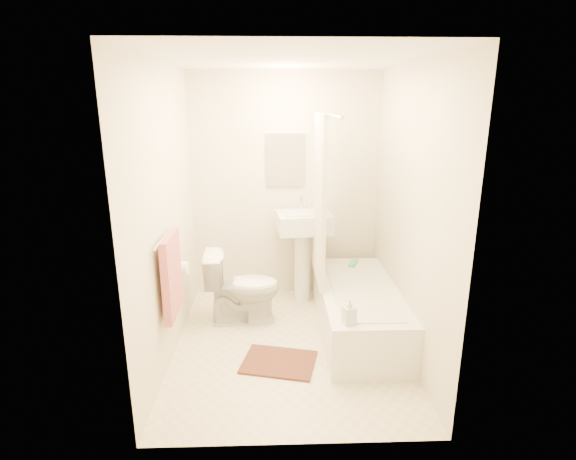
{
  "coord_description": "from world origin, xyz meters",
  "views": [
    {
      "loc": [
        -0.13,
        -3.56,
        2.1
      ],
      "look_at": [
        0.0,
        0.25,
        1.0
      ],
      "focal_mm": 28.0,
      "sensor_mm": 36.0,
      "label": 1
    }
  ],
  "objects_px": {
    "soap_bottle": "(349,311)",
    "toilet": "(243,287)",
    "bathtub": "(358,310)",
    "sink": "(303,254)",
    "bath_mat": "(279,362)"
  },
  "relations": [
    {
      "from": "soap_bottle",
      "to": "toilet",
      "type": "bearing_deg",
      "value": 133.26
    },
    {
      "from": "bathtub",
      "to": "toilet",
      "type": "bearing_deg",
      "value": 166.42
    },
    {
      "from": "toilet",
      "to": "soap_bottle",
      "type": "distance_m",
      "value": 1.3
    },
    {
      "from": "sink",
      "to": "bathtub",
      "type": "bearing_deg",
      "value": -63.8
    },
    {
      "from": "bathtub",
      "to": "soap_bottle",
      "type": "height_order",
      "value": "soap_bottle"
    },
    {
      "from": "soap_bottle",
      "to": "bath_mat",
      "type": "bearing_deg",
      "value": 162.64
    },
    {
      "from": "sink",
      "to": "bath_mat",
      "type": "relative_size",
      "value": 1.82
    },
    {
      "from": "bathtub",
      "to": "bath_mat",
      "type": "xyz_separation_m",
      "value": [
        -0.75,
        -0.51,
        -0.21
      ]
    },
    {
      "from": "soap_bottle",
      "to": "bathtub",
      "type": "bearing_deg",
      "value": 73.12
    },
    {
      "from": "toilet",
      "to": "bath_mat",
      "type": "xyz_separation_m",
      "value": [
        0.34,
        -0.77,
        -0.34
      ]
    },
    {
      "from": "toilet",
      "to": "bathtub",
      "type": "bearing_deg",
      "value": -106.16
    },
    {
      "from": "sink",
      "to": "soap_bottle",
      "type": "relative_size",
      "value": 5.27
    },
    {
      "from": "toilet",
      "to": "soap_bottle",
      "type": "height_order",
      "value": "toilet"
    },
    {
      "from": "sink",
      "to": "soap_bottle",
      "type": "xyz_separation_m",
      "value": [
        0.26,
        -1.4,
        0.01
      ]
    },
    {
      "from": "sink",
      "to": "bathtub",
      "type": "relative_size",
      "value": 0.67
    }
  ]
}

